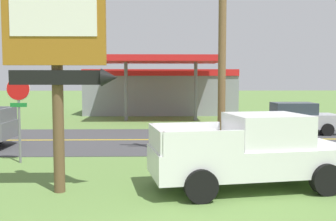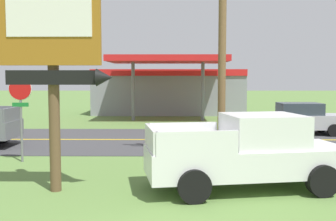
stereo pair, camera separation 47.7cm
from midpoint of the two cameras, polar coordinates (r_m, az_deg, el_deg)
The scene contains 8 objects.
road_asphalt at distance 18.95m, azimuth -1.07°, elevation -4.19°, with size 140.00×8.00×0.02m, color #3D3D3F.
road_centre_line at distance 18.95m, azimuth -1.07°, elevation -4.15°, with size 126.00×0.20×0.01m, color gold.
motel_sign at distance 10.40m, azimuth -16.62°, elevation 8.68°, with size 2.77×0.54×5.57m.
stop_sign at distance 14.65m, azimuth -21.32°, elevation 0.85°, with size 0.80×0.08×2.95m.
utility_pole at distance 13.81m, azimuth 6.74°, elevation 13.51°, with size 1.62×0.26×9.57m.
gas_station at distance 33.31m, azimuth -1.48°, elevation 2.93°, with size 12.00×11.50×4.40m.
pickup_white_parked_on_lawn at distance 10.82m, azimuth 10.63°, elevation -5.81°, with size 5.46×2.89×1.96m.
car_silver_near_lane at distance 21.95m, azimuth 17.03°, elevation -1.03°, with size 4.20×2.00×1.64m.
Camera 1 is at (-0.31, -5.73, 2.90)m, focal length 42.93 mm.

